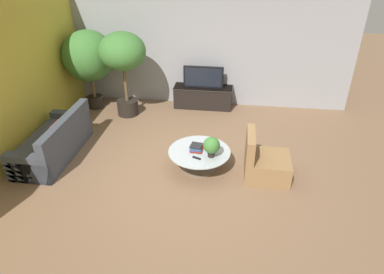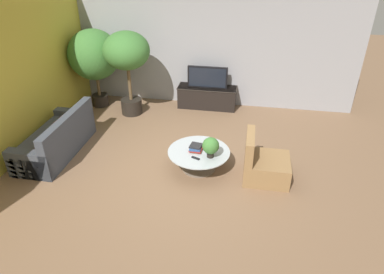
{
  "view_description": "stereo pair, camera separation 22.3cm",
  "coord_description": "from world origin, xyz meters",
  "px_view_note": "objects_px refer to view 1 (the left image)",
  "views": [
    {
      "loc": [
        0.91,
        -5.12,
        3.76
      ],
      "look_at": [
        0.17,
        0.39,
        0.55
      ],
      "focal_mm": 32.0,
      "sensor_mm": 36.0,
      "label": 1
    },
    {
      "loc": [
        1.13,
        -5.09,
        3.76
      ],
      "look_at": [
        0.17,
        0.39,
        0.55
      ],
      "focal_mm": 32.0,
      "sensor_mm": 36.0,
      "label": 2
    }
  ],
  "objects_px": {
    "media_console": "(203,97)",
    "couch_by_wall": "(55,143)",
    "television": "(203,77)",
    "armchair_wicker": "(264,163)",
    "coffee_table": "(199,156)",
    "potted_palm_corner": "(123,57)",
    "potted_plant_tabletop": "(212,146)",
    "potted_palm_tall": "(89,57)"
  },
  "relations": [
    {
      "from": "media_console",
      "to": "couch_by_wall",
      "type": "height_order",
      "value": "couch_by_wall"
    },
    {
      "from": "television",
      "to": "armchair_wicker",
      "type": "distance_m",
      "value": 3.21
    },
    {
      "from": "coffee_table",
      "to": "potted_palm_corner",
      "type": "relative_size",
      "value": 0.57
    },
    {
      "from": "media_console",
      "to": "potted_palm_corner",
      "type": "relative_size",
      "value": 0.74
    },
    {
      "from": "media_console",
      "to": "potted_plant_tabletop",
      "type": "bearing_deg",
      "value": -81.06
    },
    {
      "from": "potted_palm_corner",
      "to": "potted_palm_tall",
      "type": "bearing_deg",
      "value": 162.25
    },
    {
      "from": "media_console",
      "to": "potted_palm_tall",
      "type": "relative_size",
      "value": 0.76
    },
    {
      "from": "armchair_wicker",
      "to": "couch_by_wall",
      "type": "bearing_deg",
      "value": 88.0
    },
    {
      "from": "couch_by_wall",
      "to": "potted_palm_tall",
      "type": "distance_m",
      "value": 2.53
    },
    {
      "from": "potted_palm_corner",
      "to": "couch_by_wall",
      "type": "bearing_deg",
      "value": -113.51
    },
    {
      "from": "television",
      "to": "coffee_table",
      "type": "distance_m",
      "value": 2.82
    },
    {
      "from": "coffee_table",
      "to": "couch_by_wall",
      "type": "distance_m",
      "value": 2.89
    },
    {
      "from": "armchair_wicker",
      "to": "potted_plant_tabletop",
      "type": "xyz_separation_m",
      "value": [
        -0.96,
        -0.08,
        0.33
      ]
    },
    {
      "from": "potted_palm_corner",
      "to": "armchair_wicker",
      "type": "bearing_deg",
      "value": -33.88
    },
    {
      "from": "potted_plant_tabletop",
      "to": "couch_by_wall",
      "type": "bearing_deg",
      "value": 175.98
    },
    {
      "from": "potted_plant_tabletop",
      "to": "media_console",
      "type": "bearing_deg",
      "value": 98.94
    },
    {
      "from": "potted_palm_tall",
      "to": "potted_plant_tabletop",
      "type": "relative_size",
      "value": 5.1
    },
    {
      "from": "couch_by_wall",
      "to": "potted_palm_tall",
      "type": "xyz_separation_m",
      "value": [
        -0.09,
        2.32,
        1.03
      ]
    },
    {
      "from": "media_console",
      "to": "television",
      "type": "xyz_separation_m",
      "value": [
        -0.0,
        -0.0,
        0.52
      ]
    },
    {
      "from": "coffee_table",
      "to": "couch_by_wall",
      "type": "xyz_separation_m",
      "value": [
        -2.89,
        0.07,
        0.01
      ]
    },
    {
      "from": "media_console",
      "to": "potted_palm_corner",
      "type": "distance_m",
      "value": 2.24
    },
    {
      "from": "armchair_wicker",
      "to": "potted_palm_tall",
      "type": "xyz_separation_m",
      "value": [
        -4.16,
        2.46,
        1.04
      ]
    },
    {
      "from": "couch_by_wall",
      "to": "potted_plant_tabletop",
      "type": "bearing_deg",
      "value": 85.98
    },
    {
      "from": "couch_by_wall",
      "to": "armchair_wicker",
      "type": "xyz_separation_m",
      "value": [
        4.08,
        -0.14,
        -0.01
      ]
    },
    {
      "from": "media_console",
      "to": "coffee_table",
      "type": "xyz_separation_m",
      "value": [
        0.22,
        -2.76,
        -0.01
      ]
    },
    {
      "from": "couch_by_wall",
      "to": "potted_plant_tabletop",
      "type": "height_order",
      "value": "couch_by_wall"
    },
    {
      "from": "couch_by_wall",
      "to": "potted_plant_tabletop",
      "type": "distance_m",
      "value": 3.15
    },
    {
      "from": "media_console",
      "to": "armchair_wicker",
      "type": "distance_m",
      "value": 3.16
    },
    {
      "from": "potted_plant_tabletop",
      "to": "armchair_wicker",
      "type": "bearing_deg",
      "value": 4.61
    },
    {
      "from": "coffee_table",
      "to": "armchair_wicker",
      "type": "height_order",
      "value": "armchair_wicker"
    },
    {
      "from": "media_console",
      "to": "couch_by_wall",
      "type": "xyz_separation_m",
      "value": [
        -2.66,
        -2.69,
        0.0
      ]
    },
    {
      "from": "potted_plant_tabletop",
      "to": "potted_palm_tall",
      "type": "bearing_deg",
      "value": 141.68
    },
    {
      "from": "media_console",
      "to": "potted_palm_tall",
      "type": "height_order",
      "value": "potted_palm_tall"
    },
    {
      "from": "couch_by_wall",
      "to": "potted_palm_corner",
      "type": "xyz_separation_m",
      "value": [
        0.87,
        2.01,
        1.17
      ]
    },
    {
      "from": "armchair_wicker",
      "to": "potted_palm_corner",
      "type": "xyz_separation_m",
      "value": [
        -3.2,
        2.15,
        1.18
      ]
    },
    {
      "from": "television",
      "to": "potted_palm_tall",
      "type": "relative_size",
      "value": 0.51
    },
    {
      "from": "coffee_table",
      "to": "potted_plant_tabletop",
      "type": "distance_m",
      "value": 0.43
    },
    {
      "from": "media_console",
      "to": "coffee_table",
      "type": "height_order",
      "value": "media_console"
    },
    {
      "from": "armchair_wicker",
      "to": "potted_plant_tabletop",
      "type": "bearing_deg",
      "value": 94.61
    },
    {
      "from": "coffee_table",
      "to": "potted_palm_tall",
      "type": "xyz_separation_m",
      "value": [
        -2.98,
        2.39,
        1.04
      ]
    },
    {
      "from": "media_console",
      "to": "potted_palm_tall",
      "type": "bearing_deg",
      "value": -172.32
    },
    {
      "from": "coffee_table",
      "to": "potted_palm_tall",
      "type": "bearing_deg",
      "value": 141.25
    }
  ]
}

